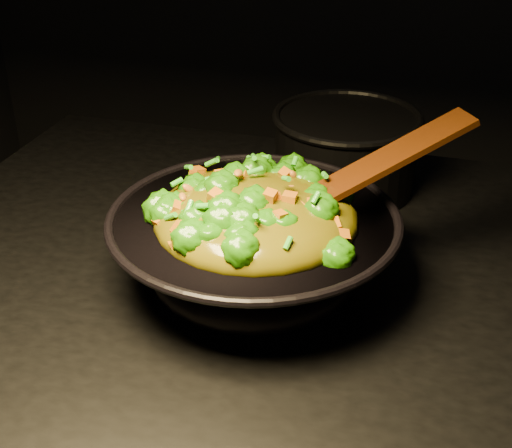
% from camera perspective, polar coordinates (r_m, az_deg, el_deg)
% --- Properties ---
extents(wok, '(0.40, 0.40, 0.11)m').
position_cam_1_polar(wok, '(0.96, -0.17, -2.24)').
color(wok, black).
rests_on(wok, stovetop).
extents(stir_fry, '(0.28, 0.28, 0.09)m').
position_cam_1_polar(stir_fry, '(0.91, -0.02, 2.80)').
color(stir_fry, '#277208').
rests_on(stir_fry, wok).
extents(spatula, '(0.28, 0.21, 0.13)m').
position_cam_1_polar(spatula, '(0.94, 8.38, 4.00)').
color(spatula, '#3D1108').
rests_on(spatula, wok).
extents(back_pot, '(0.30, 0.30, 0.14)m').
position_cam_1_polar(back_pot, '(1.23, 7.15, 5.81)').
color(back_pot, black).
rests_on(back_pot, stovetop).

